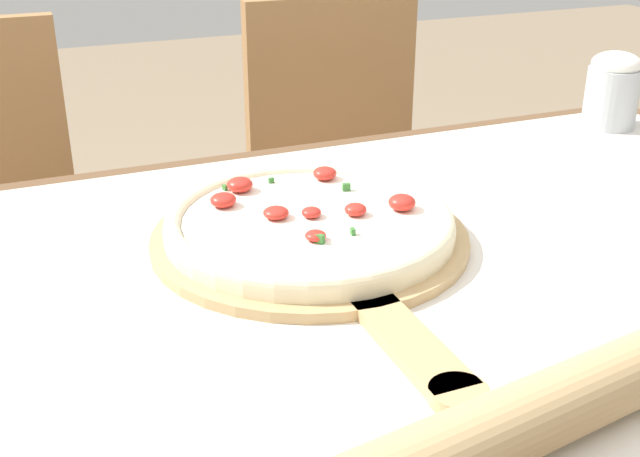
{
  "coord_description": "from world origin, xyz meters",
  "views": [
    {
      "loc": [
        -0.31,
        -0.69,
        1.14
      ],
      "look_at": [
        -0.01,
        0.04,
        0.78
      ],
      "focal_mm": 45.0,
      "sensor_mm": 36.0,
      "label": 1
    }
  ],
  "objects": [
    {
      "name": "dining_table",
      "position": [
        0.0,
        0.0,
        0.64
      ],
      "size": [
        1.47,
        0.81,
        0.75
      ],
      "color": "brown",
      "rests_on": "ground_plane"
    },
    {
      "name": "towel_cloth",
      "position": [
        0.0,
        0.0,
        0.75
      ],
      "size": [
        1.39,
        0.73,
        0.0
      ],
      "color": "silver",
      "rests_on": "dining_table"
    },
    {
      "name": "pizza_peel",
      "position": [
        -0.01,
        0.05,
        0.76
      ],
      "size": [
        0.36,
        0.52,
        0.01
      ],
      "color": "tan",
      "rests_on": "towel_cloth"
    },
    {
      "name": "pizza",
      "position": [
        -0.01,
        0.07,
        0.78
      ],
      "size": [
        0.32,
        0.32,
        0.04
      ],
      "color": "beige",
      "rests_on": "pizza_peel"
    },
    {
      "name": "rolling_pin",
      "position": [
        -0.0,
        -0.32,
        0.78
      ],
      "size": [
        0.45,
        0.11,
        0.06
      ],
      "rotation": [
        0.0,
        0.0,
        0.16
      ],
      "color": "tan",
      "rests_on": "towel_cloth"
    },
    {
      "name": "chair_right",
      "position": [
        0.36,
        0.78,
        0.52
      ],
      "size": [
        0.41,
        0.41,
        0.89
      ],
      "rotation": [
        0.0,
        0.0,
        -0.03
      ],
      "color": "#A37547",
      "rests_on": "ground_plane"
    },
    {
      "name": "flour_cup",
      "position": [
        0.6,
        0.29,
        0.81
      ],
      "size": [
        0.08,
        0.08,
        0.12
      ],
      "color": "#B2B7BC",
      "rests_on": "towel_cloth"
    }
  ]
}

